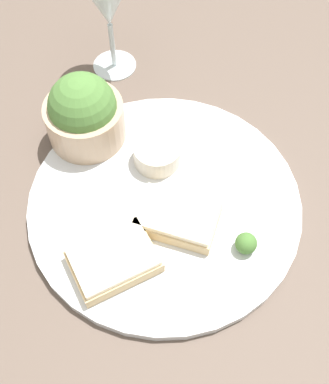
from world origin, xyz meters
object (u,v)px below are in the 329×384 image
(sauce_ramekin, at_px, (157,153))
(wine_glass, at_px, (107,1))
(cheese_toast_far, at_px, (177,218))
(cheese_toast_near, at_px, (114,260))
(salad_bowl, at_px, (84,114))

(sauce_ramekin, xyz_separation_m, wine_glass, (0.08, -0.19, 0.09))
(sauce_ramekin, distance_m, cheese_toast_far, 0.10)
(sauce_ramekin, bearing_deg, cheese_toast_near, 75.29)
(sauce_ramekin, xyz_separation_m, cheese_toast_far, (-0.03, 0.10, -0.00))
(cheese_toast_near, distance_m, wine_glass, 0.36)
(salad_bowl, distance_m, sauce_ramekin, 0.11)
(sauce_ramekin, relative_size, cheese_toast_far, 0.56)
(wine_glass, bearing_deg, cheese_toast_near, 96.66)
(cheese_toast_far, bearing_deg, cheese_toast_near, 40.63)
(salad_bowl, relative_size, cheese_toast_near, 0.88)
(sauce_ramekin, relative_size, cheese_toast_near, 0.52)
(cheese_toast_far, bearing_deg, salad_bowl, -45.54)
(wine_glass, bearing_deg, cheese_toast_far, 111.41)
(salad_bowl, xyz_separation_m, cheese_toast_near, (-0.06, 0.20, -0.03))
(cheese_toast_far, bearing_deg, wine_glass, -68.59)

